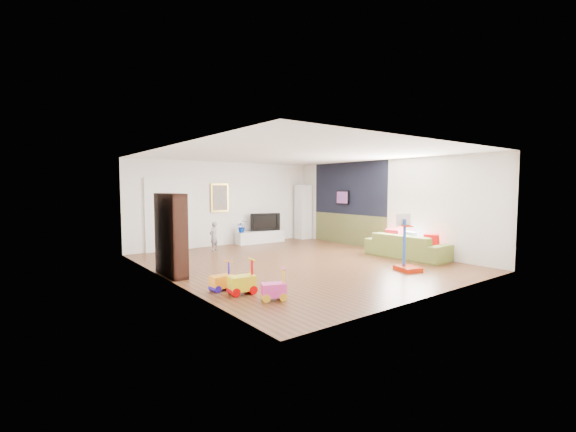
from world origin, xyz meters
TOP-DOWN VIEW (x-y plane):
  - floor at (0.00, 0.00)m, footprint 6.50×7.50m
  - ceiling at (0.00, 0.00)m, footprint 6.50×7.50m
  - wall_back at (0.00, 3.75)m, footprint 6.50×0.00m
  - wall_front at (0.00, -3.75)m, footprint 6.50×0.00m
  - wall_left at (-3.25, 0.00)m, footprint 0.00×7.50m
  - wall_right at (3.25, 0.00)m, footprint 0.00×7.50m
  - navy_accent at (3.23, 1.40)m, footprint 0.01×3.20m
  - olive_wainscot at (3.23, 1.40)m, footprint 0.01×3.20m
  - doorway at (-1.90, 3.71)m, footprint 1.45×0.06m
  - painting_back at (-0.25, 3.71)m, footprint 0.62×0.06m
  - artwork_right at (3.17, 1.60)m, footprint 0.04×0.56m
  - media_console at (1.12, 3.45)m, footprint 1.74×0.50m
  - tall_cabinet at (2.97, 3.41)m, footprint 0.46×0.46m
  - bookshelf at (-3.03, 0.54)m, footprint 0.33×1.21m
  - sofa at (2.74, -1.25)m, footprint 0.93×2.22m
  - basketball_hoop at (1.40, -2.25)m, footprint 0.58×0.65m
  - ride_on_yellow at (-2.57, -1.64)m, footprint 0.49×0.33m
  - ride_on_orange at (-2.75, -1.21)m, footprint 0.42×0.29m
  - ride_on_pink at (-2.33, -2.28)m, footprint 0.47×0.38m
  - child at (-0.87, 2.92)m, footprint 0.38×0.33m
  - tv at (1.32, 3.49)m, footprint 1.04×0.42m
  - vase_plant at (0.42, 3.47)m, footprint 0.42×0.38m
  - pillow_left at (2.93, -1.87)m, footprint 0.17×0.38m
  - pillow_center at (2.96, -1.25)m, footprint 0.21×0.39m
  - pillow_right at (2.99, -0.60)m, footprint 0.19×0.41m

SIDE VIEW (x-z plane):
  - floor at x=0.00m, z-range 0.00..0.00m
  - media_console at x=1.12m, z-range 0.00..0.40m
  - ride_on_orange at x=-2.75m, z-range 0.00..0.53m
  - ride_on_pink at x=-2.33m, z-range 0.00..0.54m
  - ride_on_yellow at x=-2.57m, z-range 0.00..0.61m
  - sofa at x=2.74m, z-range 0.00..0.64m
  - child at x=-0.87m, z-range 0.00..0.86m
  - olive_wainscot at x=3.23m, z-range 0.00..1.00m
  - pillow_left at x=2.93m, z-range 0.32..0.69m
  - pillow_center at x=2.96m, z-range 0.32..0.70m
  - pillow_right at x=2.99m, z-range 0.31..0.70m
  - vase_plant at x=0.42m, z-range 0.40..0.79m
  - basketball_hoop at x=1.40m, z-range 0.00..1.30m
  - tv at x=1.32m, z-range 0.40..1.00m
  - bookshelf at x=-3.03m, z-range 0.00..1.76m
  - tall_cabinet at x=2.97m, z-range 0.00..1.96m
  - doorway at x=-1.90m, z-range 0.00..2.10m
  - wall_back at x=0.00m, z-range 0.00..2.70m
  - wall_front at x=0.00m, z-range 0.00..2.70m
  - wall_left at x=-3.25m, z-range 0.00..2.70m
  - wall_right at x=3.25m, z-range 0.00..2.70m
  - artwork_right at x=3.17m, z-range 1.32..1.78m
  - painting_back at x=-0.25m, z-range 1.09..2.01m
  - navy_accent at x=3.23m, z-range 1.00..2.70m
  - ceiling at x=0.00m, z-range 2.70..2.70m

